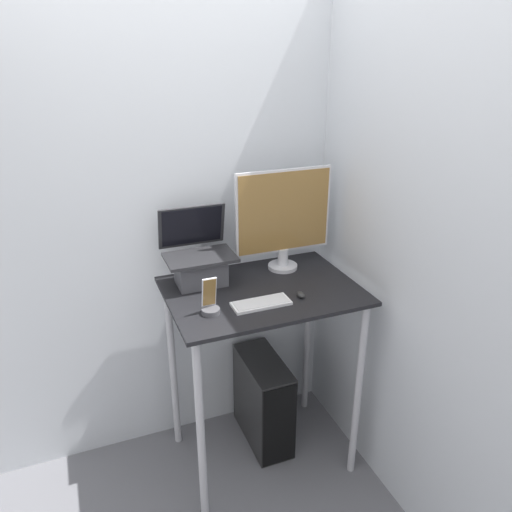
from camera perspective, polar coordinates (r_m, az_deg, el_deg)
ground_plane at (r=2.85m, az=3.42°, el=-26.01°), size 12.00×12.00×0.00m
wall_back at (r=2.69m, az=-2.62°, el=4.66°), size 6.00×0.05×2.60m
wall_side_right at (r=2.33m, az=16.52°, el=0.63°), size 0.05×6.00×2.60m
desk at (r=2.52m, az=0.71°, el=-7.55°), size 0.92×0.66×1.05m
laptop at (r=2.46m, az=-6.46°, el=-0.82°), size 0.34×0.28×0.37m
monitor at (r=2.55m, az=3.17°, el=4.27°), size 0.52×0.16×0.53m
keyboard at (r=2.28m, az=0.59°, el=-5.43°), size 0.27×0.11×0.02m
mouse at (r=2.36m, az=5.13°, el=-4.43°), size 0.03×0.06×0.03m
cell_phone at (r=2.21m, az=-5.26°, el=-5.52°), size 0.08×0.08×0.17m
computer_tower at (r=2.98m, az=0.85°, el=-16.16°), size 0.20×0.46×0.53m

